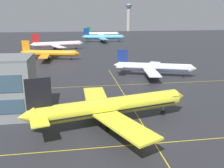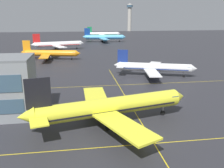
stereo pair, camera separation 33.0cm
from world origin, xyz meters
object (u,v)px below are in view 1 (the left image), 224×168
at_px(airliner_third_row, 49,53).
at_px(airliner_far_left_stand, 57,44).
at_px(airliner_distant_taxiway, 102,34).
at_px(airliner_front_gate, 110,107).
at_px(airliner_second_row, 153,67).
at_px(airliner_far_right_stand, 103,37).
at_px(control_tower, 129,15).

xyz_separation_m(airliner_third_row, airliner_far_left_stand, (1.99, 35.99, 0.35)).
relative_size(airliner_third_row, airliner_distant_taxiway, 0.92).
bearing_deg(airliner_front_gate, airliner_second_row, 60.43).
height_order(airliner_far_right_stand, airliner_distant_taxiway, airliner_far_right_stand).
relative_size(airliner_second_row, airliner_third_row, 0.98).
xyz_separation_m(airliner_front_gate, airliner_far_left_stand, (-18.98, 119.75, -0.34)).
bearing_deg(airliner_far_left_stand, airliner_far_right_stand, 50.21).
xyz_separation_m(airliner_front_gate, airliner_third_row, (-20.97, 83.76, -0.69)).
bearing_deg(airliner_far_right_stand, airliner_far_left_stand, -129.79).
height_order(airliner_second_row, control_tower, control_tower).
distance_m(airliner_third_row, airliner_far_left_stand, 36.05).
height_order(airliner_far_right_stand, control_tower, control_tower).
xyz_separation_m(airliner_front_gate, airliner_far_right_stand, (17.54, 163.58, -0.15)).
xyz_separation_m(airliner_far_left_stand, airliner_distant_taxiway, (39.78, 80.73, -0.04)).
xyz_separation_m(airliner_far_right_stand, control_tower, (51.15, 131.79, 17.49)).
height_order(airliner_far_left_stand, control_tower, control_tower).
bearing_deg(airliner_far_right_stand, airliner_second_row, -87.27).
bearing_deg(control_tower, airliner_third_row, -112.96).
bearing_deg(airliner_front_gate, airliner_far_right_stand, 83.88).
xyz_separation_m(airliner_far_left_stand, control_tower, (87.67, 175.62, 17.69)).
relative_size(airliner_front_gate, airliner_far_right_stand, 1.03).
height_order(airliner_front_gate, airliner_far_left_stand, airliner_front_gate).
height_order(airliner_second_row, airliner_distant_taxiway, airliner_distant_taxiway).
distance_m(airliner_front_gate, control_tower, 303.75).
relative_size(airliner_front_gate, airliner_third_row, 1.20).
height_order(airliner_front_gate, airliner_third_row, airliner_front_gate).
height_order(airliner_front_gate, airliner_distant_taxiway, airliner_front_gate).
relative_size(airliner_far_right_stand, control_tower, 1.02).
relative_size(airliner_second_row, control_tower, 0.86).
distance_m(airliner_front_gate, airliner_far_right_stand, 164.52).
height_order(airliner_far_left_stand, airliner_distant_taxiway, airliner_far_left_stand).
relative_size(airliner_front_gate, airliner_second_row, 1.22).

